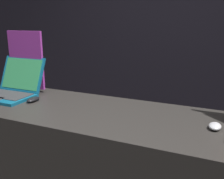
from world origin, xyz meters
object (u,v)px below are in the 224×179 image
object	(u,v)px
laptop_front	(12,88)
promo_stand_front	(26,63)
mouse_back	(215,126)
mouse_front	(33,99)

from	to	relation	value
laptop_front	promo_stand_front	size ratio (longest dim) A/B	0.82
mouse_back	laptop_front	bearing A→B (deg)	178.44
mouse_front	mouse_back	bearing A→B (deg)	0.61
mouse_back	promo_stand_front	bearing A→B (deg)	171.67
promo_stand_front	mouse_front	bearing A→B (deg)	-43.05
laptop_front	promo_stand_front	world-z (taller)	promo_stand_front
mouse_back	mouse_front	bearing A→B (deg)	-179.39
laptop_front	mouse_back	xyz separation A→B (m)	(1.41, -0.04, -0.05)
laptop_front	mouse_front	world-z (taller)	laptop_front
laptop_front	mouse_front	bearing A→B (deg)	-12.25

